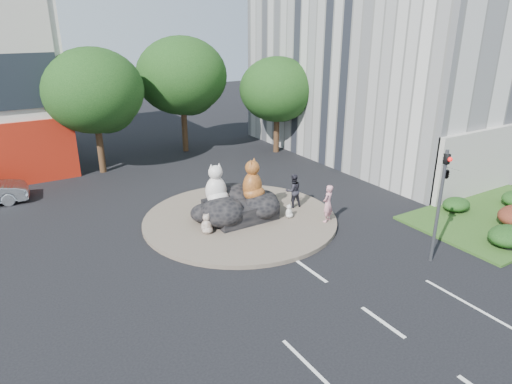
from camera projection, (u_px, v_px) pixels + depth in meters
ground at (383, 322)px, 15.84m from camera, size 120.00×120.00×0.00m
roundabout_island at (240, 219)px, 23.77m from camera, size 10.00×10.00×0.20m
rock_plinth at (240, 209)px, 23.57m from camera, size 3.20×2.60×0.90m
grass_verge at (503, 217)px, 24.08m from camera, size 10.00×6.00×0.12m
tree_left at (95, 95)px, 29.61m from camera, size 6.46×6.46×8.27m
tree_mid at (182, 80)px, 34.52m from camera, size 6.84×6.84×8.76m
tree_right at (277, 92)px, 34.60m from camera, size 5.70×5.70×7.30m
hedge_near_green at (508, 236)px, 20.84m from camera, size 2.00×1.60×0.90m
hedge_back_green at (456, 204)px, 24.63m from camera, size 1.60×1.28×0.72m
traffic_light at (444, 182)px, 18.64m from camera, size 0.44×1.24×5.00m
street_lamp at (445, 115)px, 26.86m from camera, size 2.34×0.22×8.06m
cat_white at (216, 184)px, 22.81m from camera, size 1.36×1.21×2.10m
cat_tabby at (252, 179)px, 23.32m from camera, size 1.72×1.67×2.18m
kitten_calico at (206, 223)px, 21.83m from camera, size 0.75×0.69×1.02m
kitten_white at (289, 211)px, 23.60m from camera, size 0.57×0.55×0.74m
pedestrian_pink at (328, 203)px, 22.93m from camera, size 0.84×0.72×1.95m
pedestrian_dark at (293, 191)px, 24.74m from camera, size 1.00×0.83×1.88m
litter_bin at (510, 242)px, 20.57m from camera, size 0.54×0.54×0.68m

